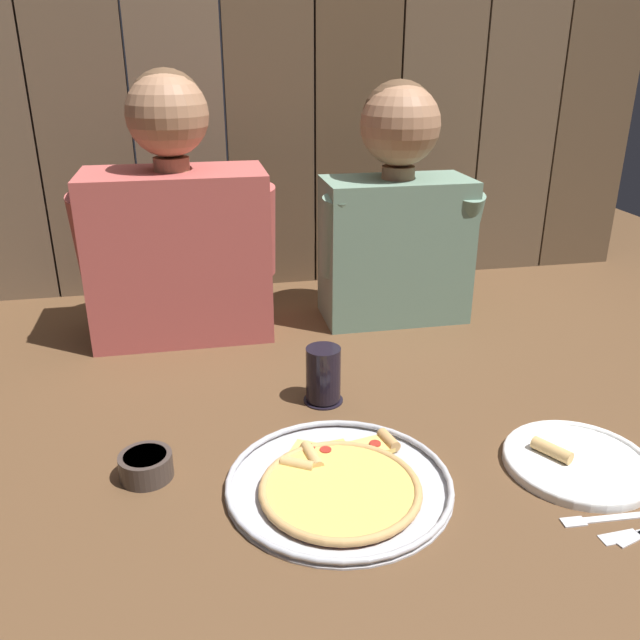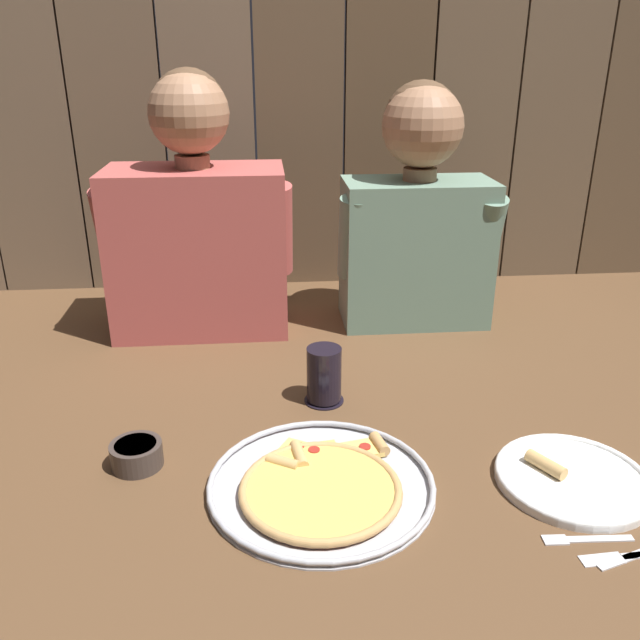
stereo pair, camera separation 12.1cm
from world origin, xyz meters
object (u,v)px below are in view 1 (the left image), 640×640
pizza_tray (339,484)px  diner_right (397,210)px  dinner_plate (577,461)px  dipping_bowl (146,465)px  drinking_glass (323,375)px  diner_left (177,225)px

pizza_tray → diner_right: diner_right is taller
dinner_plate → dipping_bowl: bearing=171.2°
pizza_tray → dinner_plate: bearing=-2.5°
pizza_tray → dipping_bowl: bearing=163.0°
dinner_plate → dipping_bowl: dipping_bowl is taller
diner_right → dinner_plate: bearing=-81.3°
dinner_plate → drinking_glass: 0.48m
pizza_tray → drinking_glass: size_ratio=3.16×
drinking_glass → dipping_bowl: drinking_glass is taller
dinner_plate → drinking_glass: bearing=141.4°
dinner_plate → diner_left: size_ratio=0.40×
pizza_tray → drinking_glass: drinking_glass is taller
dipping_bowl → drinking_glass: bearing=29.6°
diner_right → diner_left: bearing=-180.0°
dinner_plate → diner_right: bearing=98.7°
pizza_tray → diner_right: size_ratio=0.62×
dipping_bowl → diner_left: (0.07, 0.59, 0.25)m
pizza_tray → dipping_bowl: 0.32m
pizza_tray → diner_left: 0.77m
drinking_glass → diner_right: bearing=56.7°
drinking_glass → dipping_bowl: size_ratio=1.33×
drinking_glass → dipping_bowl: (-0.33, -0.19, -0.03)m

